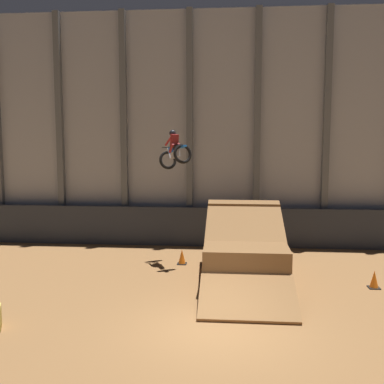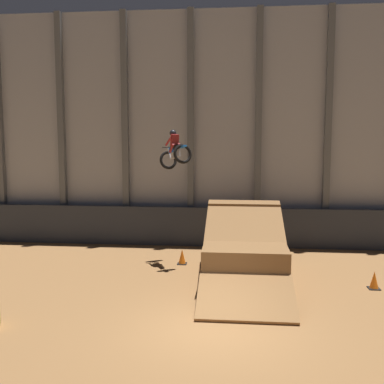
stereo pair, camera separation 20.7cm
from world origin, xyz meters
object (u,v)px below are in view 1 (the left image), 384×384
(traffic_cone_arena_edge, at_px, (182,257))
(traffic_cone_near_ramp, at_px, (374,280))
(dirt_ramp, at_px, (245,253))
(rider_bike_solo, at_px, (175,151))

(traffic_cone_arena_edge, bearing_deg, traffic_cone_near_ramp, -19.39)
(dirt_ramp, distance_m, rider_bike_solo, 4.71)
(traffic_cone_near_ramp, relative_size, traffic_cone_arena_edge, 1.00)
(rider_bike_solo, distance_m, traffic_cone_near_ramp, 8.36)
(dirt_ramp, xyz_separation_m, traffic_cone_arena_edge, (-2.37, 1.40, -0.57))
(dirt_ramp, distance_m, traffic_cone_near_ramp, 4.31)
(rider_bike_solo, xyz_separation_m, traffic_cone_arena_edge, (0.30, -0.23, -4.09))
(rider_bike_solo, bearing_deg, traffic_cone_near_ramp, -51.78)
(traffic_cone_near_ramp, xyz_separation_m, traffic_cone_arena_edge, (-6.54, 2.30, 0.00))
(dirt_ramp, distance_m, traffic_cone_arena_edge, 2.81)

